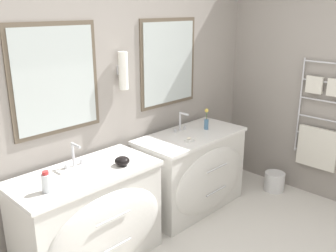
{
  "coord_description": "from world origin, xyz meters",
  "views": [
    {
      "loc": [
        -2.05,
        -0.92,
        2.04
      ],
      "look_at": [
        0.14,
        1.21,
        1.06
      ],
      "focal_mm": 40.0,
      "sensor_mm": 36.0,
      "label": 1
    }
  ],
  "objects": [
    {
      "name": "flower_vase",
      "position": [
        0.9,
        1.4,
        0.9
      ],
      "size": [
        0.05,
        0.05,
        0.22
      ],
      "color": "teal",
      "rests_on": "vanity_right"
    },
    {
      "name": "toiletry_bottle",
      "position": [
        -0.96,
        1.31,
        0.88
      ],
      "size": [
        0.07,
        0.07,
        0.15
      ],
      "color": "silver",
      "rests_on": "vanity_left"
    },
    {
      "name": "amenity_bowl",
      "position": [
        -0.31,
        1.29,
        0.85
      ],
      "size": [
        0.12,
        0.12,
        0.07
      ],
      "color": "black",
      "rests_on": "vanity_left"
    },
    {
      "name": "vanity_right",
      "position": [
        0.67,
        1.37,
        0.41
      ],
      "size": [
        1.17,
        0.64,
        0.81
      ],
      "color": "silver",
      "rests_on": "ground_plane"
    },
    {
      "name": "vanity_left",
      "position": [
        -0.59,
        1.37,
        0.41
      ],
      "size": [
        1.17,
        0.64,
        0.81
      ],
      "color": "silver",
      "rests_on": "ground_plane"
    },
    {
      "name": "faucet_left",
      "position": [
        -0.59,
        1.55,
        0.91
      ],
      "size": [
        0.17,
        0.13,
        0.2
      ],
      "color": "silver",
      "rests_on": "vanity_left"
    },
    {
      "name": "faucet_right",
      "position": [
        0.67,
        1.55,
        0.91
      ],
      "size": [
        0.17,
        0.13,
        0.2
      ],
      "color": "silver",
      "rests_on": "vanity_right"
    },
    {
      "name": "wall_right",
      "position": [
        1.88,
        0.78,
        1.29
      ],
      "size": [
        0.13,
        3.6,
        2.6
      ],
      "color": "gray",
      "rests_on": "ground_plane"
    },
    {
      "name": "waste_bin",
      "position": [
        1.62,
        0.94,
        0.11
      ],
      "size": [
        0.23,
        0.23,
        0.22
      ],
      "color": "silver",
      "rests_on": "ground_plane"
    },
    {
      "name": "soap_dish",
      "position": [
        0.49,
        1.28,
        0.83
      ],
      "size": [
        0.08,
        0.06,
        0.04
      ],
      "color": "white",
      "rests_on": "vanity_right"
    },
    {
      "name": "wall_back",
      "position": [
        0.0,
        1.76,
        1.31
      ],
      "size": [
        5.31,
        0.17,
        2.6
      ],
      "color": "gray",
      "rests_on": "ground_plane"
    }
  ]
}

